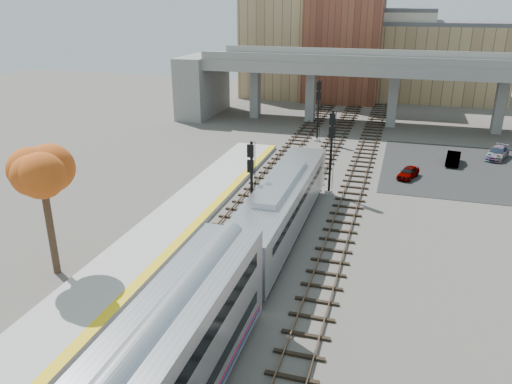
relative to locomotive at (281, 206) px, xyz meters
The scene contains 15 objects.
ground 8.66m from the locomotive, 96.88° to the right, with size 160.00×160.00×0.00m, color #47423D.
platform 11.88m from the locomotive, 134.86° to the right, with size 4.50×60.00×0.35m, color #9E9E99.
yellow_strip 10.62m from the locomotive, 127.45° to the right, with size 0.70×60.00×0.01m, color yellow.
tracks 4.75m from the locomotive, 90.91° to the left, with size 10.70×95.00×0.25m.
overpass 37.09m from the locomotive, 83.90° to the left, with size 54.00×12.00×9.50m.
buildings_far 58.55m from the locomotive, 89.74° to the left, with size 43.00×21.00×20.60m.
parking_lot 23.72m from the locomotive, 56.59° to the left, with size 14.00×18.00×0.04m, color black.
locomotive is the anchor object (origin of this frame).
signal_mast_near 2.41m from the locomotive, 169.97° to the right, with size 0.60×0.64×6.90m.
signal_mast_mid 9.48m from the locomotive, 77.68° to the left, with size 0.60×0.64×7.35m.
signal_mast_far 26.24m from the locomotive, 94.60° to the left, with size 0.60×0.64×7.24m.
tree 15.60m from the locomotive, 143.21° to the right, with size 3.60×3.60×8.39m.
car_a 17.76m from the locomotive, 61.00° to the left, with size 1.29×3.20×1.09m, color #99999E.
car_b 24.94m from the locomotive, 58.71° to the left, with size 1.29×3.69×1.22m, color #99999E.
car_c 30.32m from the locomotive, 54.55° to the left, with size 1.74×4.28×1.24m, color #99999E.
Camera 1 is at (8.59, -23.22, 15.86)m, focal length 35.00 mm.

